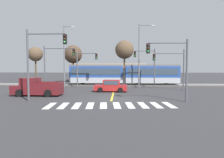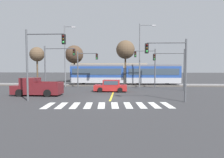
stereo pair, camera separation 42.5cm
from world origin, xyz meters
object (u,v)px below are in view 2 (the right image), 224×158
at_px(traffic_light_near_right, 171,60).
at_px(bare_tree_west, 74,55).
at_px(traffic_light_near_left, 39,54).
at_px(street_lamp_centre, 141,52).
at_px(bare_tree_far_west, 37,55).
at_px(traffic_light_far_right, 148,62).
at_px(street_lamp_west, 66,53).
at_px(pickup_truck, 36,88).
at_px(bare_tree_east, 125,50).
at_px(light_rail_tram, 125,74).
at_px(traffic_light_mid_left, 55,61).
at_px(traffic_light_mid_right, 173,63).
at_px(traffic_light_far_left, 85,63).
at_px(sedan_crossing, 111,86).

xyz_separation_m(traffic_light_near_right, bare_tree_west, (-14.14, 21.45, 1.89)).
xyz_separation_m(traffic_light_near_left, street_lamp_centre, (10.56, 13.72, 1.26)).
bearing_deg(bare_tree_far_west, traffic_light_near_left, -65.78).
bearing_deg(traffic_light_far_right, street_lamp_west, 174.81).
bearing_deg(pickup_truck, bare_tree_far_west, 113.30).
xyz_separation_m(bare_tree_far_west, bare_tree_east, (17.90, -1.65, 0.72)).
xyz_separation_m(light_rail_tram, pickup_truck, (-10.01, -12.75, -1.21)).
bearing_deg(street_lamp_west, traffic_light_near_right, -44.92).
bearing_deg(bare_tree_far_west, traffic_light_near_right, -44.57).
distance_m(traffic_light_mid_left, traffic_light_mid_right, 15.81).
xyz_separation_m(street_lamp_west, bare_tree_west, (-0.58, 7.93, 0.24)).
xyz_separation_m(traffic_light_far_right, street_lamp_centre, (-0.94, 1.21, 1.67)).
bearing_deg(traffic_light_far_left, street_lamp_centre, 7.09).
xyz_separation_m(traffic_light_near_left, bare_tree_east, (8.16, 20.00, 2.09)).
bearing_deg(traffic_light_far_right, traffic_light_far_left, 179.29).
bearing_deg(bare_tree_far_west, bare_tree_east, -5.26).
distance_m(traffic_light_mid_left, traffic_light_far_left, 5.34).
bearing_deg(bare_tree_far_west, street_lamp_west, -43.99).
height_order(street_lamp_centre, bare_tree_east, street_lamp_centre).
distance_m(traffic_light_mid_left, traffic_light_near_left, 8.44).
bearing_deg(bare_tree_west, bare_tree_east, -8.95).
relative_size(pickup_truck, street_lamp_centre, 0.55).
height_order(bare_tree_west, bare_tree_east, bare_tree_east).
bearing_deg(street_lamp_west, traffic_light_far_right, -5.19).
distance_m(traffic_light_far_left, traffic_light_near_right, 16.15).
bearing_deg(traffic_light_near_left, street_lamp_centre, 52.40).
xyz_separation_m(sedan_crossing, traffic_light_mid_left, (-7.52, 0.81, 3.35)).
bearing_deg(traffic_light_far_left, bare_tree_east, 49.17).
relative_size(street_lamp_west, bare_tree_far_west, 1.36).
bearing_deg(bare_tree_far_west, traffic_light_mid_right, -27.36).
xyz_separation_m(light_rail_tram, traffic_light_mid_left, (-9.40, -8.03, 2.01)).
bearing_deg(street_lamp_west, traffic_light_mid_right, -15.92).
xyz_separation_m(traffic_light_near_left, street_lamp_west, (-1.49, 13.69, 1.11)).
distance_m(pickup_truck, traffic_light_mid_right, 17.53).
xyz_separation_m(traffic_light_far_left, traffic_light_near_left, (-1.79, -12.63, 0.61)).
xyz_separation_m(traffic_light_mid_left, street_lamp_centre, (11.93, 5.39, 1.57)).
height_order(pickup_truck, bare_tree_west, bare_tree_west).
bearing_deg(pickup_truck, traffic_light_near_left, -61.38).
height_order(sedan_crossing, traffic_light_near_left, traffic_light_near_left).
bearing_deg(bare_tree_far_west, bare_tree_west, -0.27).
height_order(traffic_light_near_left, bare_tree_east, bare_tree_east).
relative_size(bare_tree_west, bare_tree_east, 0.91).
xyz_separation_m(sedan_crossing, street_lamp_centre, (4.41, 6.20, 4.92)).
relative_size(traffic_light_near_right, street_lamp_centre, 0.57).
bearing_deg(light_rail_tram, pickup_truck, -128.13).
height_order(traffic_light_mid_right, street_lamp_centre, street_lamp_centre).
distance_m(traffic_light_near_right, bare_tree_far_west, 30.67).
distance_m(traffic_light_near_left, bare_tree_east, 21.71).
distance_m(traffic_light_mid_right, bare_tree_west, 20.77).
bearing_deg(traffic_light_mid_right, traffic_light_near_right, -104.69).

